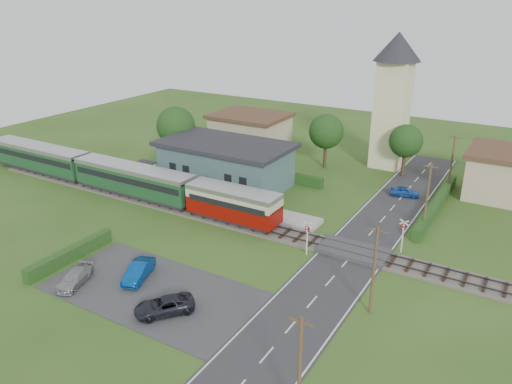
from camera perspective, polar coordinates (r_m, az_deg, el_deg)
The scene contains 32 objects.
ground at distance 48.53m, azimuth -0.89°, elevation -5.11°, with size 120.00×120.00×0.00m, color #2D4C19.
railway_track at distance 50.02m, azimuth 0.32°, elevation -4.12°, with size 76.00×3.20×0.49m.
road at distance 44.70m, azimuth 10.21°, elevation -7.95°, with size 6.00×70.00×0.05m, color #28282B.
car_park at distance 41.02m, azimuth -11.70°, elevation -10.97°, with size 17.00×9.00×0.08m, color #333335.
crossing_deck at distance 46.27m, azimuth 11.13°, elevation -6.66°, with size 6.20×3.40×0.45m, color #333335.
platform at distance 57.54m, azimuth -6.67°, elevation -0.59°, with size 30.00×3.00×0.45m, color gray.
equipment_hut at distance 61.94m, azimuth -12.66°, elevation 2.16°, with size 2.30×2.30×2.55m.
station_building at distance 61.09m, azimuth -3.50°, elevation 3.32°, with size 16.00×9.00×5.30m.
train at distance 60.90m, azimuth -15.95°, elevation 1.93°, with size 43.20×2.90×3.40m.
church_tower at distance 68.26m, azimuth 15.46°, elevation 11.07°, with size 6.00×6.00×17.60m.
house_west at distance 74.95m, azimuth -0.67°, elevation 6.90°, with size 10.80×8.80×5.50m.
house_east at distance 63.84m, azimuth 26.74°, elevation 1.89°, with size 8.80×8.80×5.50m.
hedge_carpark at distance 47.02m, azimuth -20.48°, elevation -6.72°, with size 0.80×9.00×1.20m, color #193814.
hedge_roadside at distance 57.61m, azimuth 19.93°, elevation -1.37°, with size 0.80×18.00×1.20m, color #193814.
hedge_station at distance 65.31m, azimuth -1.25°, elevation 2.69°, with size 22.00×0.80×1.30m, color #193814.
tree_a at distance 68.47m, azimuth -9.14°, elevation 7.45°, with size 5.20×5.20×8.00m.
tree_b at distance 66.94m, azimuth 8.03°, elevation 6.86°, with size 4.60×4.60×7.34m.
tree_c at distance 65.89m, azimuth 16.76°, elevation 5.58°, with size 4.20×4.20×6.78m.
utility_pole_a at distance 27.59m, azimuth 5.00°, elevation -19.76°, with size 1.40×0.22×7.00m.
utility_pole_b at distance 36.85m, azimuth 13.32°, elevation -8.63°, with size 1.40×0.22×7.00m.
utility_pole_c at distance 51.01m, azimuth 18.96°, elevation -0.52°, with size 1.40×0.22×7.00m.
utility_pole_d at distance 62.21m, azimuth 21.43°, elevation 3.08°, with size 1.40×0.22×7.00m.
crossing_signal_near at distance 44.56m, azimuth 5.88°, elevation -4.72°, with size 0.84×0.28×3.28m.
crossing_signal_far at distance 46.63m, azimuth 16.48°, elevation -4.31°, with size 0.84×0.28×3.28m.
streetlamp_west at distance 74.79m, azimuth -7.30°, elevation 6.89°, with size 0.30×0.30×5.15m.
streetlamp_east at distance 66.92m, azimuth 23.66°, elevation 3.46°, with size 0.30×0.30×5.15m.
car_on_road at distance 60.19m, azimuth 16.65°, elevation 0.04°, with size 1.34×3.34×1.14m, color #1A4CA0.
car_park_blue at distance 42.48m, azimuth -13.27°, elevation -8.77°, with size 1.42×4.06×1.34m, color navy.
car_park_silver at distance 43.20m, azimuth -20.03°, elevation -9.20°, with size 1.58×3.89×1.13m, color gray.
car_park_dark at distance 37.93m, azimuth -10.43°, elevation -12.66°, with size 2.02×4.38×1.22m, color black.
pedestrian_near at distance 53.46m, azimuth -1.20°, elevation -1.00°, with size 0.60×0.40×1.65m, color gray.
pedestrian_far at distance 61.15m, azimuth -11.71°, elevation 1.54°, with size 0.83×0.65×1.70m, color gray.
Camera 1 is at (22.79, -36.87, 21.83)m, focal length 35.00 mm.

